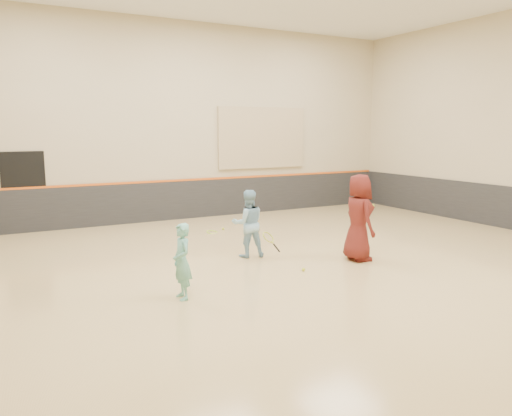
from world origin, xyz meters
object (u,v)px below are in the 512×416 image
spare_racket (212,230)px  girl (182,261)px  instructor (248,223)px  young_man (359,218)px

spare_racket → girl: bearing=-118.6°
instructor → spare_racket: 2.82m
young_man → spare_racket: size_ratio=2.73×
girl → spare_racket: bearing=152.2°
young_man → spare_racket: 4.49m
girl → instructor: 2.97m
young_man → girl: bearing=108.4°
instructor → young_man: young_man is taller
instructor → young_man: 2.38m
girl → instructor: (2.24, 1.95, 0.11)m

